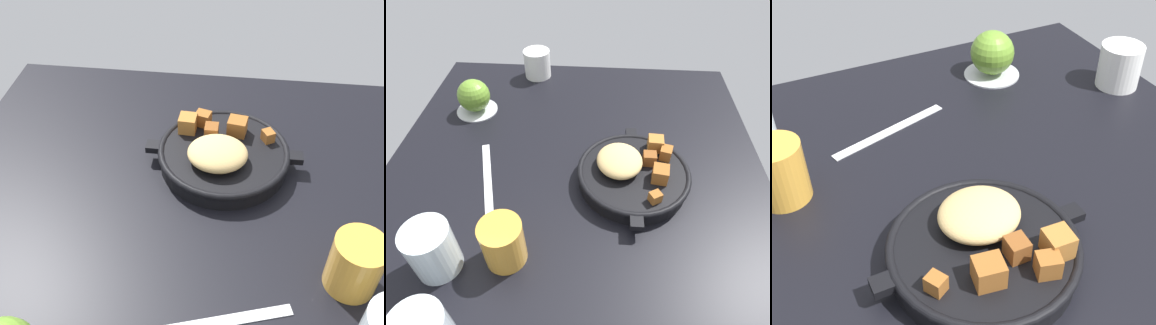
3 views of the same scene
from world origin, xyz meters
The scene contains 4 objects.
ground_plane centered at (0.00, 0.00, -1.20)cm, with size 92.51×82.76×2.40cm, color black.
cast_iron_skillet centered at (-1.25, -12.27, 2.52)cm, with size 27.36×23.05×6.87cm.
butter_knife centered at (-2.43, 18.09, 0.18)cm, with size 20.97×1.60×0.36cm, color silver.
juice_glass_amber centered at (-20.45, 9.82, 4.35)cm, with size 7.15×7.15×8.70cm, color gold.
Camera 1 is at (-3.04, 48.15, 56.22)cm, focal length 43.27 mm.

